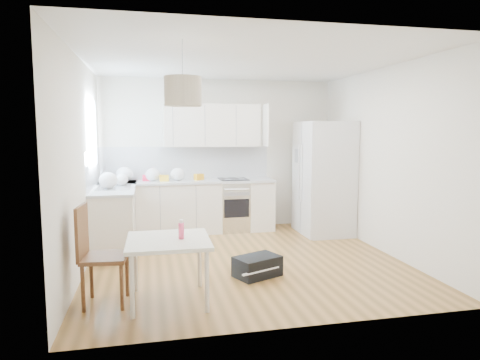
{
  "coord_description": "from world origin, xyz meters",
  "views": [
    {
      "loc": [
        -1.28,
        -5.62,
        1.79
      ],
      "look_at": [
        0.02,
        0.4,
        1.07
      ],
      "focal_mm": 32.0,
      "sensor_mm": 36.0,
      "label": 1
    }
  ],
  "objects_px": {
    "refrigerator": "(324,178)",
    "dining_chair": "(105,255)",
    "dining_table": "(168,246)",
    "gym_bag": "(257,266)"
  },
  "relations": [
    {
      "from": "dining_chair",
      "to": "gym_bag",
      "type": "relative_size",
      "value": 1.93
    },
    {
      "from": "refrigerator",
      "to": "dining_chair",
      "type": "height_order",
      "value": "refrigerator"
    },
    {
      "from": "refrigerator",
      "to": "gym_bag",
      "type": "relative_size",
      "value": 3.59
    },
    {
      "from": "dining_chair",
      "to": "gym_bag",
      "type": "height_order",
      "value": "dining_chair"
    },
    {
      "from": "refrigerator",
      "to": "dining_chair",
      "type": "bearing_deg",
      "value": -144.74
    },
    {
      "from": "dining_table",
      "to": "gym_bag",
      "type": "xyz_separation_m",
      "value": [
        1.1,
        0.56,
        -0.47
      ]
    },
    {
      "from": "refrigerator",
      "to": "dining_table",
      "type": "height_order",
      "value": "refrigerator"
    },
    {
      "from": "dining_table",
      "to": "dining_chair",
      "type": "relative_size",
      "value": 0.83
    },
    {
      "from": "refrigerator",
      "to": "dining_chair",
      "type": "xyz_separation_m",
      "value": [
        -3.43,
        -2.42,
        -0.45
      ]
    },
    {
      "from": "dining_chair",
      "to": "refrigerator",
      "type": "bearing_deg",
      "value": 40.49
    }
  ]
}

